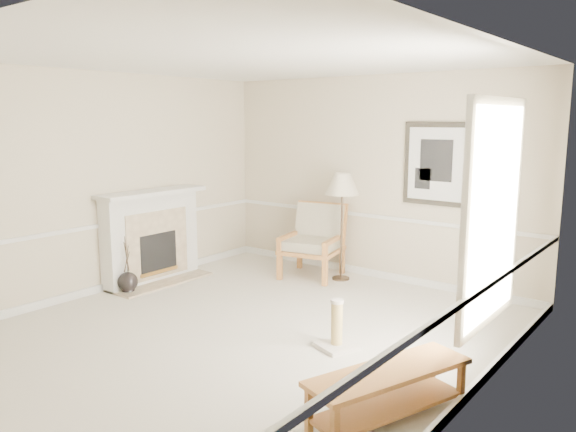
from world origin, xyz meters
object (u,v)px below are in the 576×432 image
object	(u,v)px
floor_lamp	(342,187)
bench	(389,386)
scratching_post	(337,333)
floor_vase	(128,283)
armchair	(315,237)

from	to	relation	value
floor_lamp	bench	world-z (taller)	floor_lamp
bench	scratching_post	bearing A→B (deg)	139.87
floor_vase	armchair	distance (m)	2.72
scratching_post	bench	bearing A→B (deg)	-40.13
floor_vase	bench	bearing A→B (deg)	-9.53
floor_lamp	floor_vase	bearing A→B (deg)	-129.59
armchair	floor_lamp	xyz separation A→B (m)	(0.45, 0.02, 0.78)
armchair	scratching_post	distance (m)	2.76
floor_lamp	scratching_post	distance (m)	2.75
floor_vase	floor_lamp	xyz separation A→B (m)	(1.89, 2.29, 1.20)
floor_vase	armchair	world-z (taller)	armchair
scratching_post	armchair	bearing A→B (deg)	129.85
floor_lamp	scratching_post	world-z (taller)	floor_lamp
floor_vase	floor_lamp	size ratio (longest dim) A/B	0.50
floor_vase	armchair	bearing A→B (deg)	57.52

